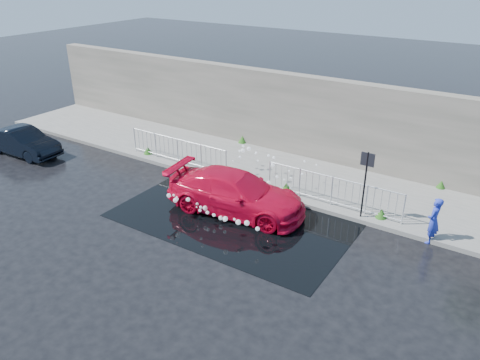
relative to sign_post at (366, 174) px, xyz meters
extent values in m
plane|color=black|center=(-4.20, -3.10, -1.72)|extent=(90.00, 90.00, 0.00)
cube|color=#64635F|center=(-4.20, 1.90, -1.65)|extent=(30.00, 4.00, 0.15)
cube|color=#64635F|center=(-4.20, -0.10, -1.64)|extent=(30.00, 0.25, 0.16)
cube|color=#58544A|center=(-4.20, 4.10, 0.18)|extent=(30.00, 0.60, 3.50)
cube|color=black|center=(-3.70, -2.10, -1.72)|extent=(8.00, 5.00, 0.01)
cylinder|color=black|center=(0.00, 0.00, -0.47)|extent=(0.06, 0.06, 2.50)
cube|color=black|center=(0.00, 0.00, 0.53)|extent=(0.45, 0.04, 0.45)
cylinder|color=silver|center=(-10.70, 0.25, -1.02)|extent=(0.05, 0.05, 1.10)
cylinder|color=silver|center=(-5.70, 0.25, -1.02)|extent=(0.05, 0.05, 1.10)
cylinder|color=silver|center=(-8.20, 0.25, -0.50)|extent=(5.00, 0.04, 0.04)
cylinder|color=silver|center=(-8.20, 0.25, -1.45)|extent=(5.00, 0.04, 0.04)
cylinder|color=silver|center=(-3.70, 0.25, -1.02)|extent=(0.05, 0.05, 1.10)
cylinder|color=silver|center=(1.30, 0.25, -1.02)|extent=(0.05, 0.05, 1.10)
cylinder|color=silver|center=(-1.20, 0.25, -0.50)|extent=(5.00, 0.04, 0.04)
cylinder|color=silver|center=(-1.20, 0.25, -1.45)|extent=(5.00, 0.04, 0.04)
cone|color=#215316|center=(-10.00, 0.30, -1.41)|extent=(0.40, 0.40, 0.33)
cone|color=#215316|center=(-6.20, 0.30, -1.43)|extent=(0.36, 0.36, 0.30)
cone|color=#215316|center=(-3.00, 0.30, -1.39)|extent=(0.44, 0.44, 0.37)
cone|color=#215316|center=(0.60, 0.30, -1.41)|extent=(0.38, 0.38, 0.33)
cone|color=#215316|center=(-7.20, 3.80, -1.41)|extent=(0.42, 0.42, 0.34)
cone|color=#215316|center=(1.80, 3.80, -1.42)|extent=(0.34, 0.34, 0.30)
sphere|color=white|center=(-5.07, -0.16, -1.03)|extent=(0.18, 0.18, 0.18)
sphere|color=white|center=(-2.11, -0.97, -1.40)|extent=(0.18, 0.18, 0.18)
sphere|color=white|center=(-4.20, -0.49, -1.35)|extent=(0.09, 0.09, 0.09)
sphere|color=white|center=(-3.06, 0.59, -0.85)|extent=(0.07, 0.07, 0.07)
sphere|color=white|center=(-5.45, 1.09, -0.70)|extent=(0.17, 0.17, 0.17)
sphere|color=white|center=(-2.30, 1.32, -0.68)|extent=(0.07, 0.07, 0.07)
sphere|color=white|center=(-2.63, 0.82, -0.95)|extent=(0.09, 0.09, 0.09)
sphere|color=white|center=(-2.81, 1.35, -0.67)|extent=(0.08, 0.08, 0.08)
sphere|color=white|center=(-3.95, -0.59, -1.49)|extent=(0.16, 0.16, 0.16)
sphere|color=white|center=(-4.28, -0.18, -1.13)|extent=(0.09, 0.09, 0.09)
sphere|color=white|center=(-4.16, 0.06, -1.19)|extent=(0.07, 0.07, 0.07)
sphere|color=white|center=(-4.82, 1.05, -0.69)|extent=(0.08, 0.08, 0.08)
sphere|color=white|center=(-5.31, 0.06, -1.12)|extent=(0.11, 0.11, 0.11)
sphere|color=white|center=(-2.96, 0.01, -0.95)|extent=(0.08, 0.08, 0.08)
sphere|color=white|center=(-4.17, -0.65, -1.34)|extent=(0.15, 0.15, 0.15)
sphere|color=white|center=(-4.09, 1.25, -0.77)|extent=(0.12, 0.12, 0.12)
sphere|color=white|center=(-2.81, -0.60, -1.28)|extent=(0.10, 0.10, 0.10)
sphere|color=white|center=(-2.74, -0.79, -1.44)|extent=(0.12, 0.12, 0.12)
sphere|color=white|center=(-3.86, 0.73, -0.84)|extent=(0.18, 0.18, 0.18)
sphere|color=white|center=(-4.27, -0.11, -1.21)|extent=(0.07, 0.07, 0.07)
sphere|color=white|center=(-4.57, 0.81, -0.85)|extent=(0.08, 0.08, 0.08)
sphere|color=white|center=(-3.30, 0.08, -0.95)|extent=(0.12, 0.12, 0.12)
sphere|color=white|center=(-5.29, 0.64, -0.79)|extent=(0.11, 0.11, 0.11)
sphere|color=white|center=(-4.80, 1.07, -0.65)|extent=(0.10, 0.10, 0.10)
sphere|color=white|center=(-2.59, -0.20, -1.11)|extent=(0.06, 0.06, 0.06)
sphere|color=white|center=(-3.47, -0.23, -1.11)|extent=(0.16, 0.16, 0.16)
sphere|color=white|center=(-5.25, 1.24, -0.63)|extent=(0.18, 0.18, 0.18)
sphere|color=white|center=(-4.40, 1.36, -0.79)|extent=(0.11, 0.11, 0.11)
sphere|color=white|center=(-5.64, 1.13, -0.78)|extent=(0.10, 0.10, 0.10)
sphere|color=white|center=(-5.66, 1.44, -0.68)|extent=(0.12, 0.12, 0.12)
sphere|color=white|center=(-4.40, -0.62, -1.42)|extent=(0.14, 0.14, 0.14)
sphere|color=white|center=(-5.37, 0.24, -0.85)|extent=(0.06, 0.06, 0.06)
sphere|color=white|center=(-2.81, 0.25, -0.95)|extent=(0.09, 0.09, 0.09)
sphere|color=white|center=(-5.59, -0.13, -1.16)|extent=(0.13, 0.13, 0.13)
sphere|color=white|center=(-5.09, -0.23, -1.05)|extent=(0.13, 0.13, 0.13)
sphere|color=white|center=(-2.54, -3.71, -0.78)|extent=(0.16, 0.16, 0.16)
sphere|color=white|center=(-2.21, -3.75, -0.68)|extent=(0.16, 0.16, 0.16)
sphere|color=white|center=(-3.28, -3.32, -1.08)|extent=(0.17, 0.17, 0.17)
sphere|color=white|center=(-2.66, -3.73, -0.71)|extent=(0.08, 0.08, 0.08)
sphere|color=white|center=(-3.89, -2.72, -1.53)|extent=(0.16, 0.16, 0.16)
sphere|color=white|center=(-4.32, -2.89, -1.37)|extent=(0.12, 0.12, 0.12)
sphere|color=white|center=(-4.80, -2.84, -1.33)|extent=(0.07, 0.07, 0.07)
sphere|color=white|center=(-4.26, -3.31, -0.96)|extent=(0.10, 0.10, 0.10)
sphere|color=white|center=(-4.37, -3.21, -1.17)|extent=(0.10, 0.10, 0.10)
sphere|color=white|center=(-5.55, -3.37, -0.87)|extent=(0.15, 0.15, 0.15)
sphere|color=white|center=(-3.65, -2.83, -1.48)|extent=(0.12, 0.12, 0.12)
sphere|color=white|center=(-2.13, -3.25, -1.11)|extent=(0.14, 0.14, 0.14)
sphere|color=white|center=(-3.42, -3.77, -0.77)|extent=(0.07, 0.07, 0.07)
sphere|color=white|center=(-4.50, -2.77, -1.31)|extent=(0.17, 0.17, 0.17)
sphere|color=white|center=(-4.05, -2.88, -1.40)|extent=(0.12, 0.12, 0.12)
sphere|color=white|center=(-4.60, -3.52, -0.69)|extent=(0.14, 0.14, 0.14)
sphere|color=white|center=(-5.34, -3.31, -1.02)|extent=(0.16, 0.16, 0.16)
sphere|color=white|center=(-5.30, -3.41, -0.77)|extent=(0.08, 0.08, 0.08)
sphere|color=white|center=(-4.78, -2.84, -1.21)|extent=(0.10, 0.10, 0.10)
sphere|color=white|center=(-5.08, -3.52, -0.74)|extent=(0.07, 0.07, 0.07)
sphere|color=white|center=(-5.38, -3.20, -1.04)|extent=(0.14, 0.14, 0.14)
sphere|color=white|center=(-2.85, -3.21, -1.19)|extent=(0.06, 0.06, 0.06)
imported|color=red|center=(-3.90, -1.75, -1.01)|extent=(5.14, 2.58, 1.43)
imported|color=black|center=(-14.89, -2.54, -1.11)|extent=(3.78, 1.46, 1.23)
imported|color=#2636C1|center=(2.30, -0.10, -0.96)|extent=(0.45, 0.61, 1.53)
camera|label=1|loc=(4.08, -13.82, 6.32)|focal=35.00mm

